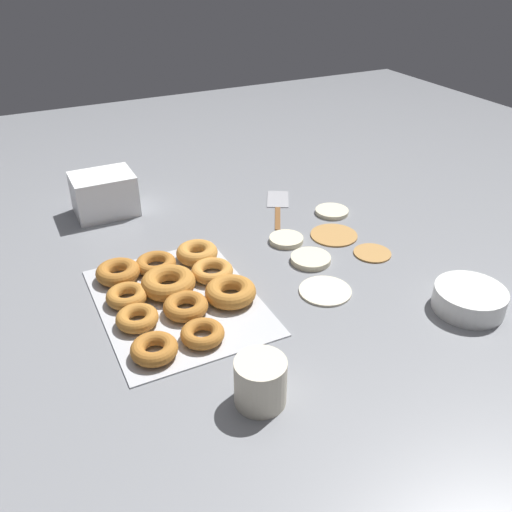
{
  "coord_description": "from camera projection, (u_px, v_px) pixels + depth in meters",
  "views": [
    {
      "loc": [
        0.95,
        -0.53,
        0.66
      ],
      "look_at": [
        0.03,
        -0.07,
        0.04
      ],
      "focal_mm": 38.0,
      "sensor_mm": 36.0,
      "label": 1
    }
  ],
  "objects": [
    {
      "name": "ground_plane",
      "position": [
        277.0,
        257.0,
        1.27
      ],
      "size": [
        3.0,
        3.0,
        0.0
      ],
      "primitive_type": "plane",
      "color": "gray"
    },
    {
      "name": "pancake_0",
      "position": [
        334.0,
        234.0,
        1.36
      ],
      "size": [
        0.12,
        0.12,
        0.01
      ],
      "primitive_type": "cylinder",
      "color": "#B27F42",
      "rests_on": "ground_plane"
    },
    {
      "name": "pancake_1",
      "position": [
        325.0,
        290.0,
        1.15
      ],
      "size": [
        0.11,
        0.11,
        0.01
      ],
      "primitive_type": "cylinder",
      "color": "beige",
      "rests_on": "ground_plane"
    },
    {
      "name": "pancake_2",
      "position": [
        332.0,
        212.0,
        1.47
      ],
      "size": [
        0.09,
        0.09,
        0.01
      ],
      "primitive_type": "cylinder",
      "color": "beige",
      "rests_on": "ground_plane"
    },
    {
      "name": "pancake_3",
      "position": [
        286.0,
        240.0,
        1.33
      ],
      "size": [
        0.08,
        0.08,
        0.01
      ],
      "primitive_type": "cylinder",
      "color": "beige",
      "rests_on": "ground_plane"
    },
    {
      "name": "pancake_4",
      "position": [
        311.0,
        259.0,
        1.25
      ],
      "size": [
        0.09,
        0.09,
        0.01
      ],
      "primitive_type": "cylinder",
      "color": "beige",
      "rests_on": "ground_plane"
    },
    {
      "name": "pancake_5",
      "position": [
        372.0,
        252.0,
        1.28
      ],
      "size": [
        0.09,
        0.09,
        0.01
      ],
      "primitive_type": "cylinder",
      "color": "#B27F42",
      "rests_on": "ground_plane"
    },
    {
      "name": "donut_tray",
      "position": [
        176.0,
        291.0,
        1.12
      ],
      "size": [
        0.4,
        0.31,
        0.04
      ],
      "color": "silver",
      "rests_on": "ground_plane"
    },
    {
      "name": "batter_bowl",
      "position": [
        469.0,
        299.0,
        1.09
      ],
      "size": [
        0.14,
        0.14,
        0.05
      ],
      "color": "white",
      "rests_on": "ground_plane"
    },
    {
      "name": "container_stack",
      "position": [
        104.0,
        194.0,
        1.44
      ],
      "size": [
        0.13,
        0.16,
        0.11
      ],
      "color": "white",
      "rests_on": "ground_plane"
    },
    {
      "name": "paper_cup",
      "position": [
        260.0,
        382.0,
        0.86
      ],
      "size": [
        0.09,
        0.09,
        0.08
      ],
      "color": "beige",
      "rests_on": "ground_plane"
    },
    {
      "name": "spatula",
      "position": [
        278.0,
        203.0,
        1.52
      ],
      "size": [
        0.23,
        0.15,
        0.01
      ],
      "rotation": [
        0.0,
        0.0,
        2.64
      ],
      "color": "brown",
      "rests_on": "ground_plane"
    }
  ]
}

